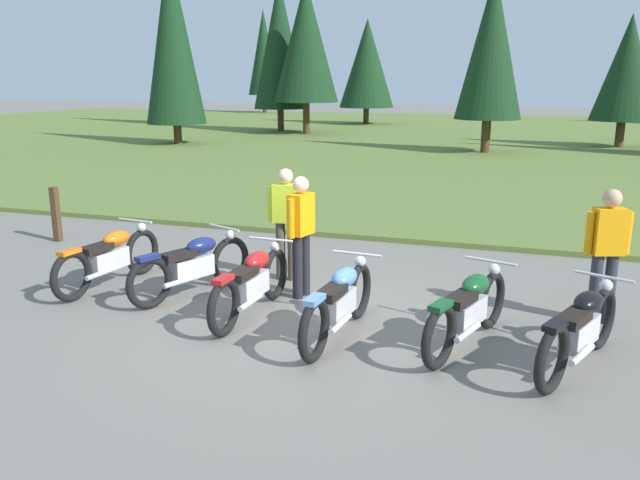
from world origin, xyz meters
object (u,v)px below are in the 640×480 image
trail_marker_post (56,214)px  motorcycle_british_green (468,309)px  motorcycle_orange (109,257)px  rider_checking_bike (286,217)px  motorcycle_sky_blue (339,301)px  motorcycle_navy (193,265)px  motorcycle_black (580,329)px  motorcycle_red (252,282)px  rider_with_back_turned (301,229)px  rider_in_hivis_vest (607,248)px

trail_marker_post → motorcycle_british_green: bearing=-18.1°
motorcycle_orange → motorcycle_british_green: bearing=-6.3°
motorcycle_british_green → rider_checking_bike: (-2.82, 1.68, 0.51)m
motorcycle_sky_blue → motorcycle_navy: bearing=161.1°
motorcycle_british_green → motorcycle_sky_blue: bearing=-171.9°
motorcycle_navy → motorcycle_british_green: bearing=-9.0°
rider_checking_bike → trail_marker_post: size_ratio=1.65×
motorcycle_orange → rider_checking_bike: size_ratio=1.25×
motorcycle_black → rider_checking_bike: 4.43m
motorcycle_british_green → rider_checking_bike: size_ratio=1.22×
motorcycle_red → rider_with_back_turned: (0.33, 0.90, 0.51)m
motorcycle_sky_blue → rider_checking_bike: 2.40m
motorcycle_black → rider_in_hivis_vest: size_ratio=1.18×
rider_in_hivis_vest → rider_checking_bike: bearing=174.2°
motorcycle_navy → rider_in_hivis_vest: rider_in_hivis_vest is taller
motorcycle_red → motorcycle_sky_blue: (1.25, -0.33, 0.00)m
motorcycle_black → rider_with_back_turned: rider_with_back_turned is taller
motorcycle_sky_blue → rider_in_hivis_vest: (2.91, 1.45, 0.51)m
motorcycle_navy → motorcycle_sky_blue: size_ratio=0.95×
motorcycle_orange → rider_in_hivis_vest: size_ratio=1.25×
motorcycle_sky_blue → motorcycle_black: same height
motorcycle_sky_blue → trail_marker_post: trail_marker_post is taller
motorcycle_navy → trail_marker_post: size_ratio=1.96×
motorcycle_british_green → rider_in_hivis_vest: 1.99m
motorcycle_navy → motorcycle_black: same height
motorcycle_british_green → rider_in_hivis_vest: bearing=40.1°
motorcycle_red → motorcycle_black: bearing=-5.2°
rider_with_back_turned → rider_checking_bike: bearing=125.9°
motorcycle_sky_blue → motorcycle_orange: bearing=168.2°
rider_with_back_turned → trail_marker_post: (-5.36, 1.50, -0.44)m
rider_checking_bike → motorcycle_orange: bearing=-154.0°
motorcycle_orange → motorcycle_sky_blue: same height
motorcycle_navy → rider_in_hivis_vest: bearing=6.9°
motorcycle_black → trail_marker_post: trail_marker_post is taller
motorcycle_british_green → rider_checking_bike: rider_checking_bike is taller
motorcycle_british_green → motorcycle_black: (1.15, -0.22, 0.00)m
motorcycle_red → motorcycle_orange: bearing=169.8°
motorcycle_orange → motorcycle_black: size_ratio=1.06×
motorcycle_sky_blue → motorcycle_british_green: size_ratio=1.04×
motorcycle_navy → rider_with_back_turned: bearing=16.4°
rider_checking_bike → trail_marker_post: (-4.88, 0.84, -0.44)m
motorcycle_black → rider_with_back_turned: size_ratio=1.18×
rider_checking_bike → rider_with_back_turned: 0.81m
rider_checking_bike → rider_with_back_turned: same height
trail_marker_post → motorcycle_sky_blue: bearing=-23.5°
motorcycle_red → rider_in_hivis_vest: rider_in_hivis_vest is taller
motorcycle_sky_blue → rider_in_hivis_vest: rider_in_hivis_vest is taller
motorcycle_sky_blue → rider_with_back_turned: (-0.91, 1.23, 0.51)m
motorcycle_british_green → motorcycle_navy: bearing=171.0°
motorcycle_orange → motorcycle_red: bearing=-10.2°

